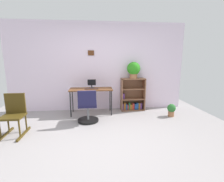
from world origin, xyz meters
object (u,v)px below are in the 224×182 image
Objects in this scene: keyboard at (92,89)px; potted_plant_on_shelf at (134,69)px; bookshelf_low at (132,96)px; desk at (91,91)px; rocking_chair at (14,114)px; potted_plant_floor at (171,109)px; monitor at (92,84)px; office_chair at (88,109)px.

potted_plant_on_shelf reaches higher than keyboard.
potted_plant_on_shelf reaches higher than bookshelf_low.
desk is 1.28m from bookshelf_low.
potted_plant_floor is (3.71, 0.65, -0.24)m from rocking_chair.
potted_plant_floor is at bearing 10.00° from rocking_chair.
rocking_chair is (-1.56, -1.12, -0.23)m from desk.
keyboard is at bearing -91.57° from monitor.
potted_plant_on_shelf is at bearing 5.02° from monitor.
office_chair is (-0.10, -0.72, -0.50)m from monitor.
bookshelf_low reaches higher than keyboard.
bookshelf_low is 2.82× the size of potted_plant_floor.
potted_plant_on_shelf is (1.22, 0.26, 0.50)m from keyboard.
monitor is at bearing 74.88° from desk.
monitor reaches higher than keyboard.
rocking_chair is at bearing -162.32° from office_chair.
potted_plant_on_shelf is (1.32, 0.83, 0.88)m from office_chair.
keyboard is 0.38× the size of bookshelf_low.
monitor is 0.29× the size of rocking_chair.
bookshelf_low is at bearing 34.17° from office_chair.
monitor is 1.29m from bookshelf_low.
bookshelf_low is 1.18m from potted_plant_floor.
monitor is 0.25× the size of bookshelf_low.
potted_plant_on_shelf reaches higher than potted_plant_floor.
office_chair is at bearing -99.44° from keyboard.
monitor is at bearing 165.73° from potted_plant_floor.
rocking_chair is 1.76× the size of potted_plant_on_shelf.
potted_plant_on_shelf reaches higher than office_chair.
office_chair is (-0.10, -0.57, -0.38)m from keyboard.
desk is 4.78× the size of monitor.
rocking_chair is at bearing -142.82° from monitor.
potted_plant_floor is (2.13, -0.54, -0.66)m from monitor.
monitor is 0.19m from keyboard.
bookshelf_low is at bearing 142.71° from potted_plant_floor.
potted_plant_floor is at bearing 4.68° from office_chair.
rocking_chair is 3.19m from potted_plant_on_shelf.
desk is 0.72m from office_chair.
desk is 1.38m from potted_plant_on_shelf.
keyboard is 1.29m from bookshelf_low.
keyboard is at bearing 80.56° from office_chair.
office_chair is at bearing -147.72° from potted_plant_on_shelf.
monitor reaches higher than desk.
keyboard is (0.02, -0.07, 0.07)m from desk.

